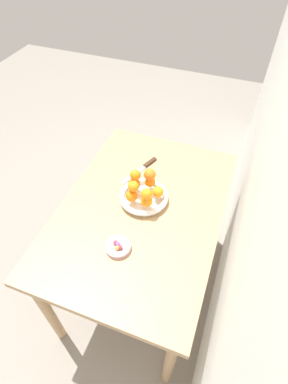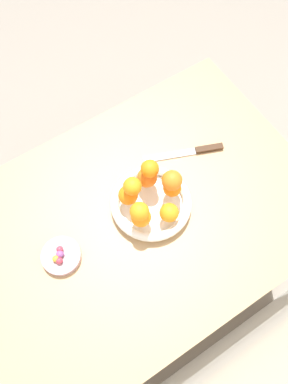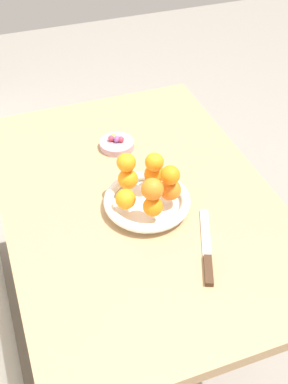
{
  "view_description": "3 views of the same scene",
  "coord_description": "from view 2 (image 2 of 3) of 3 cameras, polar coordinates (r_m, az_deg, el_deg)",
  "views": [
    {
      "loc": [
        0.86,
        0.33,
        1.86
      ],
      "look_at": [
        -0.05,
        -0.01,
        0.8
      ],
      "focal_mm": 28.0,
      "sensor_mm": 36.0,
      "label": 1
    },
    {
      "loc": [
        0.19,
        0.33,
        1.79
      ],
      "look_at": [
        -0.04,
        -0.03,
        0.82
      ],
      "focal_mm": 35.0,
      "sensor_mm": 36.0,
      "label": 2
    },
    {
      "loc": [
        -0.96,
        0.33,
        1.67
      ],
      "look_at": [
        -0.06,
        0.0,
        0.81
      ],
      "focal_mm": 45.0,
      "sensor_mm": 36.0,
      "label": 3
    }
  ],
  "objects": [
    {
      "name": "candy_ball_3",
      "position": [
        1.08,
        -12.7,
        -9.22
      ],
      "size": [
        0.02,
        0.02,
        0.02
      ],
      "primitive_type": "sphere",
      "color": "#8C4C99",
      "rests_on": "candy_dish"
    },
    {
      "name": "orange_7",
      "position": [
        1.03,
        4.36,
        1.64
      ],
      "size": [
        0.06,
        0.06,
        0.06
      ],
      "primitive_type": "sphere",
      "color": "orange",
      "rests_on": "orange_0"
    },
    {
      "name": "ground_plane",
      "position": [
        1.83,
        -0.6,
        -11.79
      ],
      "size": [
        6.0,
        6.0,
        0.0
      ],
      "primitive_type": "plane",
      "color": "gray"
    },
    {
      "name": "fruit_bowl",
      "position": [
        1.11,
        1.07,
        -1.7
      ],
      "size": [
        0.24,
        0.24,
        0.04
      ],
      "color": "white",
      "rests_on": "dining_table"
    },
    {
      "name": "knife",
      "position": [
        1.21,
        7.09,
        6.11
      ],
      "size": [
        0.25,
        0.12,
        0.01
      ],
      "color": "#3F2819",
      "rests_on": "dining_table"
    },
    {
      "name": "candy_ball_4",
      "position": [
        1.08,
        -12.72,
        -8.52
      ],
      "size": [
        0.02,
        0.02,
        0.02
      ],
      "primitive_type": "sphere",
      "color": "#C6384C",
      "rests_on": "candy_dish"
    },
    {
      "name": "orange_2",
      "position": [
        1.07,
        -2.21,
        -0.35
      ],
      "size": [
        0.06,
        0.06,
        0.06
      ],
      "primitive_type": "sphere",
      "color": "orange",
      "rests_on": "fruit_bowl"
    },
    {
      "name": "orange_0",
      "position": [
        1.08,
        4.21,
        0.77
      ],
      "size": [
        0.05,
        0.05,
        0.05
      ],
      "primitive_type": "sphere",
      "color": "orange",
      "rests_on": "fruit_bowl"
    },
    {
      "name": "candy_ball_0",
      "position": [
        1.08,
        -12.7,
        -9.45
      ],
      "size": [
        0.02,
        0.02,
        0.02
      ],
      "primitive_type": "sphere",
      "color": "#472819",
      "rests_on": "candy_dish"
    },
    {
      "name": "orange_8",
      "position": [
        0.99,
        -0.7,
        -2.98
      ],
      "size": [
        0.05,
        0.05,
        0.05
      ],
      "primitive_type": "sphere",
      "color": "orange",
      "rests_on": "orange_3"
    },
    {
      "name": "candy_ball_5",
      "position": [
        1.08,
        -13.3,
        -9.87
      ],
      "size": [
        0.02,
        0.02,
        0.02
      ],
      "primitive_type": "sphere",
      "color": "gold",
      "rests_on": "candy_dish"
    },
    {
      "name": "orange_4",
      "position": [
        1.05,
        3.86,
        -3.14
      ],
      "size": [
        0.06,
        0.06,
        0.06
      ],
      "primitive_type": "sphere",
      "color": "orange",
      "rests_on": "fruit_bowl"
    },
    {
      "name": "dining_table",
      "position": [
        1.2,
        -0.89,
        -5.27
      ],
      "size": [
        1.1,
        0.76,
        0.74
      ],
      "color": "tan",
      "rests_on": "ground_plane"
    },
    {
      "name": "orange_5",
      "position": [
        1.02,
        -1.78,
        0.88
      ],
      "size": [
        0.05,
        0.05,
        0.05
      ],
      "primitive_type": "sphere",
      "color": "orange",
      "rests_on": "orange_2"
    },
    {
      "name": "orange_3",
      "position": [
        1.04,
        -0.47,
        -3.84
      ],
      "size": [
        0.06,
        0.06,
        0.06
      ],
      "primitive_type": "sphere",
      "color": "orange",
      "rests_on": "fruit_bowl"
    },
    {
      "name": "candy_dish",
      "position": [
        1.1,
        -12.48,
        -9.5
      ],
      "size": [
        0.11,
        0.11,
        0.02
      ],
      "primitive_type": "cylinder",
      "color": "#B28C99",
      "rests_on": "dining_table"
    },
    {
      "name": "candy_ball_2",
      "position": [
        1.08,
        -12.54,
        -9.23
      ],
      "size": [
        0.02,
        0.02,
        0.02
      ],
      "primitive_type": "sphere",
      "color": "#8C4C99",
      "rests_on": "candy_dish"
    },
    {
      "name": "orange_1",
      "position": [
        1.09,
        0.49,
        2.24
      ],
      "size": [
        0.06,
        0.06,
        0.06
      ],
      "primitive_type": "sphere",
      "color": "orange",
      "rests_on": "fruit_bowl"
    },
    {
      "name": "candy_ball_1",
      "position": [
        1.07,
        -12.71,
        -10.29
      ],
      "size": [
        0.02,
        0.02,
        0.02
      ],
      "primitive_type": "sphere",
      "color": "#C6384C",
      "rests_on": "candy_dish"
    },
    {
      "name": "orange_6",
      "position": [
        1.04,
        0.89,
        3.57
      ],
      "size": [
        0.05,
        0.05,
        0.05
      ],
      "primitive_type": "sphere",
      "color": "orange",
      "rests_on": "orange_1"
    }
  ]
}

